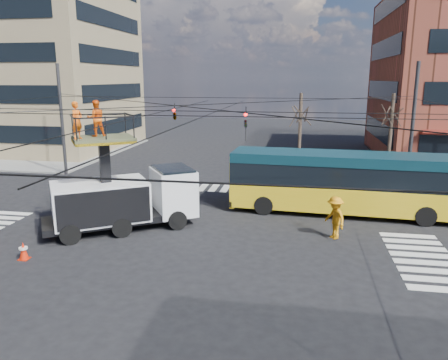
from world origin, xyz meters
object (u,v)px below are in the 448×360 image
utility_truck (124,187)px  city_bus (348,182)px  flagger (335,218)px  traffic_cone (23,251)px

utility_truck → city_bus: utility_truck is taller
flagger → traffic_cone: bearing=-101.5°
traffic_cone → city_bus: bearing=32.4°
city_bus → flagger: 4.04m
utility_truck → flagger: 9.76m
utility_truck → flagger: size_ratio=3.70×
utility_truck → flagger: bearing=-31.6°
utility_truck → flagger: utility_truck is taller
utility_truck → traffic_cone: bearing=-154.2°
city_bus → traffic_cone: (-13.14, -8.34, -1.36)m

